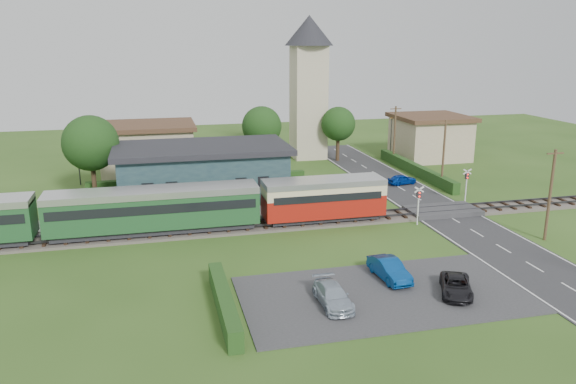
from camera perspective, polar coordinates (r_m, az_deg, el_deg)
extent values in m
plane|color=#2D4C19|center=(45.38, 5.47, -3.78)|extent=(120.00, 120.00, 0.00)
cube|color=#4C443D|center=(47.14, 4.68, -2.90)|extent=(76.00, 3.20, 0.20)
cube|color=#3F3F47|center=(46.39, 4.97, -2.79)|extent=(76.00, 0.08, 0.15)
cube|color=#3F3F47|center=(47.69, 4.42, -2.28)|extent=(76.00, 0.08, 0.15)
cube|color=#28282B|center=(49.43, 16.51, -2.72)|extent=(6.00, 70.00, 0.05)
cube|color=#333335|center=(34.50, 9.64, -10.21)|extent=(17.00, 9.00, 0.08)
cube|color=#333335|center=(51.03, 15.42, -1.84)|extent=(6.20, 3.40, 0.45)
cube|color=gray|center=(48.12, -7.92, -2.46)|extent=(30.00, 3.00, 0.45)
cube|color=#C4B698|center=(47.67, -17.59, -1.42)|extent=(2.00, 2.00, 2.40)
cube|color=#232328|center=(47.33, -17.71, 0.06)|extent=(2.30, 2.30, 0.15)
cube|color=#1E3640|center=(53.11, -8.66, 1.64)|extent=(15.00, 8.00, 4.80)
cube|color=#232328|center=(52.56, -8.77, 4.45)|extent=(16.00, 9.00, 0.50)
cube|color=#232328|center=(49.64, -8.18, -0.86)|extent=(1.20, 0.12, 2.20)
cube|color=black|center=(49.12, -14.05, 0.24)|extent=(1.00, 0.12, 1.20)
cube|color=black|center=(49.13, -11.72, 0.38)|extent=(1.00, 0.12, 1.20)
cube|color=black|center=(49.65, -4.79, 0.80)|extent=(1.00, 0.12, 1.20)
cube|color=black|center=(49.98, -2.53, 0.94)|extent=(1.00, 0.12, 1.20)
cube|color=#232328|center=(46.71, 3.59, -2.41)|extent=(9.00, 2.20, 0.50)
cube|color=#A1170E|center=(46.42, 3.61, -1.24)|extent=(10.00, 2.80, 1.80)
cube|color=beige|center=(46.08, 3.64, 0.25)|extent=(10.00, 2.82, 0.90)
cube|color=black|center=(46.17, 3.63, -0.17)|extent=(9.00, 2.88, 0.60)
cube|color=beige|center=(45.92, 3.65, 1.04)|extent=(10.00, 2.90, 0.45)
cube|color=#232328|center=(44.78, -13.31, -3.60)|extent=(15.20, 2.20, 0.50)
cube|color=#1F4D27|center=(44.33, -13.43, -1.76)|extent=(16.00, 2.80, 2.60)
cube|color=black|center=(44.21, -13.46, -1.27)|extent=(15.40, 2.86, 0.70)
cube|color=beige|center=(43.95, -13.54, -0.02)|extent=(16.00, 2.90, 0.50)
cube|color=#C4B698|center=(71.56, 2.09, 9.03)|extent=(4.00, 4.00, 14.00)
cone|color=#232328|center=(71.14, 2.16, 16.09)|extent=(6.00, 6.00, 3.60)
cube|color=tan|center=(66.62, -14.07, 4.21)|extent=(10.00, 8.00, 5.00)
cube|color=#472D1E|center=(66.17, -14.22, 6.54)|extent=(10.80, 8.80, 0.50)
cube|color=tan|center=(74.03, 14.21, 5.27)|extent=(8.00, 8.00, 5.00)
cube|color=#472D1E|center=(73.63, 14.35, 7.37)|extent=(8.80, 8.80, 0.50)
cube|color=#193814|center=(31.97, -6.50, -11.11)|extent=(0.80, 9.00, 1.20)
cube|color=#193814|center=(64.80, 12.80, 2.26)|extent=(0.80, 18.00, 1.20)
cube|color=#193814|center=(57.88, -9.00, 0.97)|extent=(22.00, 0.80, 1.30)
cylinder|color=#332316|center=(56.23, -19.12, 1.37)|extent=(0.44, 0.44, 4.12)
sphere|color=#143311|center=(55.58, -19.42, 4.71)|extent=(5.20, 5.20, 5.20)
cylinder|color=#332316|center=(65.91, -2.65, 4.02)|extent=(0.44, 0.44, 3.85)
sphere|color=#143311|center=(65.38, -2.69, 6.70)|extent=(4.60, 4.60, 4.60)
cylinder|color=#332316|center=(70.36, 5.07, 4.58)|extent=(0.44, 0.44, 3.58)
sphere|color=#143311|center=(69.89, 5.13, 6.91)|extent=(4.20, 4.20, 4.20)
cylinder|color=#473321|center=(46.10, 25.07, -0.33)|extent=(0.22, 0.22, 7.00)
cube|color=#473321|center=(45.42, 25.52, 3.56)|extent=(1.40, 0.10, 0.10)
cylinder|color=#473321|center=(59.03, 15.52, 3.71)|extent=(0.22, 0.22, 7.00)
cube|color=#473321|center=(58.50, 15.74, 6.78)|extent=(1.40, 0.10, 0.10)
cylinder|color=#473321|center=(69.57, 10.77, 5.69)|extent=(0.22, 0.22, 7.00)
cube|color=#473321|center=(69.12, 10.90, 8.30)|extent=(1.40, 0.10, 0.10)
cylinder|color=silver|center=(46.99, 13.08, -1.52)|extent=(0.12, 0.12, 3.00)
cube|color=#232328|center=(46.70, 13.16, -0.23)|extent=(0.35, 0.18, 0.55)
sphere|color=#FF190C|center=(46.55, 13.24, -0.09)|extent=(0.14, 0.14, 0.14)
sphere|color=#FF190C|center=(46.63, 13.21, -0.45)|extent=(0.14, 0.14, 0.14)
cube|color=silver|center=(46.59, 13.19, 0.24)|extent=(0.84, 0.05, 0.55)
cube|color=silver|center=(46.59, 13.19, 0.24)|extent=(0.84, 0.05, 0.55)
cylinder|color=silver|center=(54.46, 17.64, 0.45)|extent=(0.12, 0.12, 3.00)
cube|color=#232328|center=(54.20, 17.73, 1.57)|extent=(0.35, 0.18, 0.55)
sphere|color=#FF190C|center=(54.07, 17.81, 1.70)|extent=(0.14, 0.14, 0.14)
sphere|color=#FF190C|center=(54.13, 17.78, 1.39)|extent=(0.14, 0.14, 0.14)
cube|color=silver|center=(54.11, 17.76, 1.98)|extent=(0.84, 0.05, 0.55)
cube|color=silver|center=(54.11, 17.76, 1.98)|extent=(0.84, 0.05, 0.55)
cylinder|color=#3F3F47|center=(62.19, -20.52, 2.92)|extent=(0.14, 0.14, 5.00)
sphere|color=orange|center=(61.75, -20.74, 5.19)|extent=(0.30, 0.30, 0.30)
cylinder|color=#3F3F47|center=(74.96, 10.43, 5.60)|extent=(0.14, 0.14, 5.00)
sphere|color=orange|center=(74.59, 10.52, 7.49)|extent=(0.30, 0.30, 0.30)
imported|color=#052D99|center=(59.90, 11.50, 1.27)|extent=(3.30, 1.85, 1.06)
imported|color=navy|center=(36.29, 10.26, -7.73)|extent=(1.66, 4.00, 1.29)
imported|color=#A5B3C2|center=(32.57, 4.57, -10.43)|extent=(1.63, 3.96, 1.15)
imported|color=black|center=(35.20, 16.72, -9.13)|extent=(3.12, 4.10, 1.04)
imported|color=gray|center=(49.28, 2.59, -0.57)|extent=(0.74, 0.63, 1.73)
imported|color=gray|center=(47.22, -15.49, -1.92)|extent=(0.83, 0.93, 1.60)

